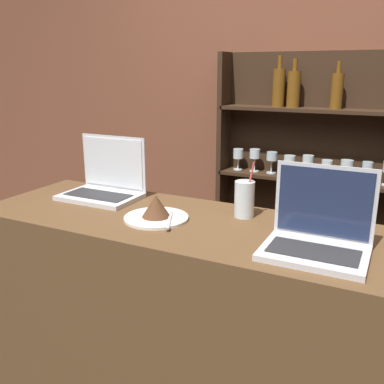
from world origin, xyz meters
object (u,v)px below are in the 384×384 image
(laptop_far, at_px, (318,233))
(cake_plate, at_px, (156,211))
(laptop_near, at_px, (105,183))
(water_glass, at_px, (244,199))

(laptop_far, bearing_deg, cake_plate, 176.93)
(laptop_near, height_order, cake_plate, laptop_near)
(laptop_far, distance_m, water_glass, 0.35)
(laptop_near, bearing_deg, laptop_far, -11.48)
(laptop_far, height_order, cake_plate, laptop_far)
(laptop_far, bearing_deg, laptop_near, 168.52)
(cake_plate, distance_m, water_glass, 0.32)
(laptop_far, relative_size, water_glass, 1.44)
(laptop_near, xyz_separation_m, cake_plate, (0.34, -0.15, -0.03))
(cake_plate, xyz_separation_m, water_glass, (0.27, 0.17, 0.03))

